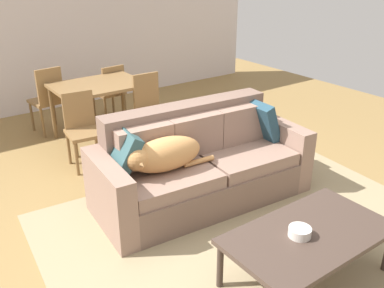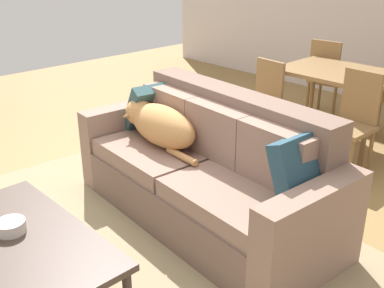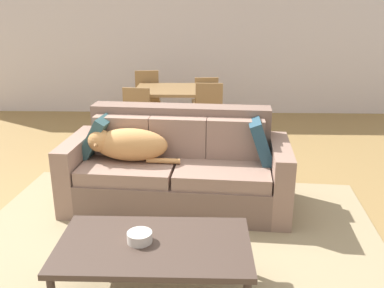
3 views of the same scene
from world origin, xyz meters
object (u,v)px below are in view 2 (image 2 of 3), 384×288
Objects in this scene: dining_table at (339,78)px; dining_chair_near_left at (261,100)px; couch at (209,173)px; bowl_on_coffee_table at (11,227)px; throw_pillow_by_left_arm at (152,106)px; throw_pillow_by_right_arm at (302,171)px; dining_chair_near_right at (352,119)px; dog_on_left_cushion at (159,124)px; dining_chair_far_left at (327,75)px; coffee_table at (17,246)px.

dining_table is 1.31× the size of dining_chair_near_left.
couch is 1.46m from bowl_on_coffee_table.
throw_pillow_by_right_arm is (1.61, -0.13, 0.00)m from throw_pillow_by_left_arm.
dining_chair_near_right is (0.49, 2.95, 0.04)m from bowl_on_coffee_table.
dining_table reaches higher than bowl_on_coffee_table.
bowl_on_coffee_table is at bearing -67.76° from throw_pillow_by_left_arm.
dining_chair_near_left is at bearing 83.33° from throw_pillow_by_left_arm.
dining_chair_near_left is (-0.16, 1.50, -0.16)m from dog_on_left_cushion.
couch is 5.18× the size of throw_pillow_by_left_arm.
dining_chair_near_left is (0.15, 1.31, -0.19)m from throw_pillow_by_left_arm.
bowl_on_coffee_table is at bearing -124.16° from throw_pillow_by_right_arm.
dining_chair_far_left is at bearing 86.38° from throw_pillow_by_left_arm.
dog_on_left_cushion is 1.78m from dining_chair_near_right.
dog_on_left_cushion reaches higher than bowl_on_coffee_table.
couch reaches higher than dog_on_left_cushion.
coffee_table is at bearing 90.70° from dining_chair_far_left.
dining_chair_far_left reaches higher than dining_table.
dining_chair_near_left reaches higher than dog_on_left_cushion.
dining_chair_near_left is (-1.45, 1.44, -0.19)m from throw_pillow_by_right_arm.
dining_table reaches higher than coffee_table.
dining_chair_far_left is (-0.57, 4.11, 0.13)m from coffee_table.
dog_on_left_cushion is at bearing -177.58° from throw_pillow_by_right_arm.
dog_on_left_cushion is at bearing 86.05° from dining_chair_far_left.
dog_on_left_cushion is at bearing -78.01° from dining_chair_near_left.
bowl_on_coffee_table is at bearing -91.88° from couch.
dining_table is (0.02, 3.49, 0.22)m from bowl_on_coffee_table.
throw_pillow_by_right_arm reaches higher than coffee_table.
dining_chair_near_right is at bearing 51.27° from throw_pillow_by_left_arm.
dining_chair_near_left is (-0.65, 1.43, 0.12)m from couch.
coffee_table is (-0.87, -1.44, -0.29)m from throw_pillow_by_right_arm.
dining_chair_near_left is at bearing 135.20° from throw_pillow_by_right_arm.
dining_chair_near_left is 0.97m from dining_chair_near_right.
throw_pillow_by_right_arm is (0.81, -0.01, 0.31)m from couch.
dog_on_left_cushion is 2.15m from dining_table.
dining_table is (-0.08, 3.51, 0.30)m from coffee_table.
throw_pillow_by_left_arm is 1.34m from dining_chair_near_left.
dining_table is at bearing 122.09° from dining_chair_far_left.
throw_pillow_by_left_arm is 1.69m from bowl_on_coffee_table.
coffee_table is 1.11× the size of dining_table.
dog_on_left_cushion is 2.73m from dining_chair_far_left.
couch is 2.53× the size of dining_chair_near_left.
couch is 2.49× the size of dog_on_left_cushion.
dining_chair_near_right is (0.32, 1.51, 0.14)m from couch.
couch is at bearing -8.07° from throw_pillow_by_left_arm.
throw_pillow_by_left_arm reaches higher than dining_chair_near_left.
dining_chair_far_left is at bearing 108.07° from couch.
dining_table is (-0.14, 2.05, 0.33)m from couch.
couch is 5.15× the size of throw_pillow_by_right_arm.
bowl_on_coffee_table is 3.50m from dining_table.
dog_on_left_cushion is 2.07× the size of throw_pillow_by_right_arm.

